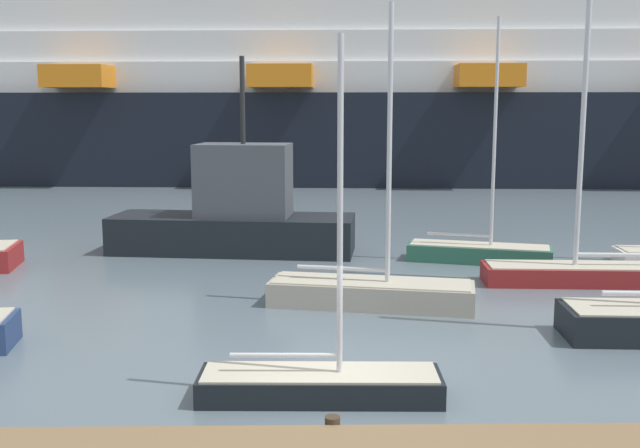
% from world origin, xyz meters
% --- Properties ---
extents(ground_plane, '(600.00, 600.00, 0.00)m').
position_xyz_m(ground_plane, '(0.00, 0.00, 0.00)').
color(ground_plane, slate).
extents(sailboat_0, '(5.63, 2.58, 7.89)m').
position_xyz_m(sailboat_0, '(1.31, 6.15, 0.43)').
color(sailboat_0, '#BCB29E').
rests_on(sailboat_0, ground_plane).
extents(sailboat_1, '(4.47, 1.31, 6.52)m').
position_xyz_m(sailboat_1, '(-0.16, -0.22, 0.34)').
color(sailboat_1, black).
rests_on(sailboat_1, ground_plane).
extents(sailboat_5, '(6.53, 1.83, 10.86)m').
position_xyz_m(sailboat_5, '(8.15, 8.53, 0.53)').
color(sailboat_5, maroon).
rests_on(sailboat_5, ground_plane).
extents(sailboat_6, '(4.99, 2.59, 8.19)m').
position_xyz_m(sailboat_6, '(5.50, 11.79, 0.41)').
color(sailboat_6, '#2D6B51').
rests_on(sailboat_6, ground_plane).
extents(fishing_boat_1, '(9.06, 3.72, 7.04)m').
position_xyz_m(fishing_boat_1, '(-2.97, 13.68, 1.39)').
color(fishing_boat_1, black).
rests_on(fishing_boat_1, ground_plane).
extents(cruise_ship, '(112.79, 22.87, 17.82)m').
position_xyz_m(cruise_ship, '(-8.30, 43.50, 5.63)').
color(cruise_ship, black).
rests_on(cruise_ship, ground_plane).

